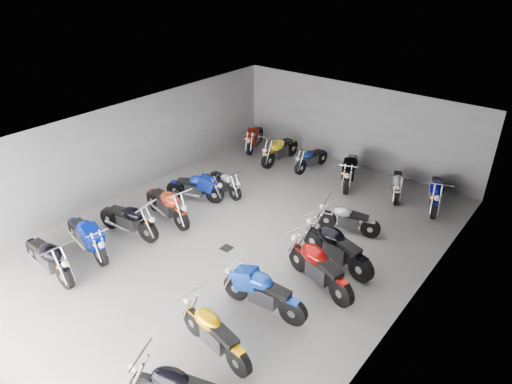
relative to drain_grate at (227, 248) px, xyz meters
The scene contains 23 objects.
ground 0.50m from the drain_grate, 90.00° to the left, with size 14.00×14.00×0.00m, color #989690.
wall_back 7.67m from the drain_grate, 90.00° to the left, with size 10.00×0.10×3.20m, color gray.
wall_left 5.27m from the drain_grate, behind, with size 0.10×14.00×3.20m, color gray.
wall_right 5.27m from the drain_grate, ahead, with size 0.10×14.00×3.20m, color gray.
ceiling 3.25m from the drain_grate, 90.00° to the left, with size 10.00×14.00×0.04m, color black.
drain_grate is the anchor object (origin of this frame).
motorcycle_left_a 4.74m from the drain_grate, 126.59° to the right, with size 2.31×0.47×1.01m.
motorcycle_left_b 3.93m from the drain_grate, 138.42° to the right, with size 2.29×0.57×1.01m.
motorcycle_left_c 3.07m from the drain_grate, 154.98° to the right, with size 2.21×0.55×0.97m.
motorcycle_left_d 2.55m from the drain_grate, behind, with size 2.32×0.61×1.02m.
motorcycle_left_e 3.12m from the drain_grate, 151.47° to the left, with size 1.95×0.94×0.91m.
motorcycle_left_f 3.35m from the drain_grate, 133.45° to the left, with size 1.85×0.47×0.82m.
motorcycle_right_b 3.83m from the drain_grate, 51.91° to the right, with size 2.17×0.53×0.96m.
motorcycle_right_c 2.77m from the drain_grate, 29.68° to the right, with size 2.27×0.51×1.00m.
motorcycle_right_d 2.98m from the drain_grate, ahead, with size 2.30×0.88×1.04m.
motorcycle_right_e 3.15m from the drain_grate, 24.45° to the left, with size 2.38×0.69×1.05m.
motorcycle_right_f 3.74m from the drain_grate, 51.89° to the left, with size 1.88×0.65×0.84m.
motorcycle_back_a 7.44m from the drain_grate, 122.50° to the left, with size 0.96×2.03×0.94m.
motorcycle_back_b 6.27m from the drain_grate, 111.86° to the left, with size 0.44×2.28×1.00m.
motorcycle_back_c 6.09m from the drain_grate, 99.28° to the left, with size 0.42×1.89×0.83m.
motorcycle_back_d 5.93m from the drain_grate, 82.37° to the left, with size 0.99×2.28×1.05m.
motorcycle_back_e 6.56m from the drain_grate, 67.58° to the left, with size 0.88×1.84×0.85m.
motorcycle_back_f 7.19m from the drain_grate, 58.00° to the left, with size 0.86×2.17×0.99m.
Camera 1 is at (7.40, -8.42, 7.68)m, focal length 32.00 mm.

